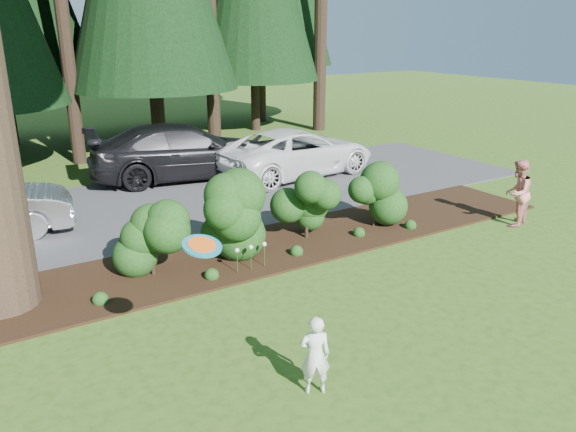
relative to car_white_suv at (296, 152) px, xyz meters
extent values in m
plane|color=#2B4C15|center=(-4.53, -8.27, -0.77)|extent=(80.00, 80.00, 0.00)
cube|color=black|center=(-4.53, -5.02, -0.74)|extent=(16.00, 2.50, 0.05)
cube|color=#38383A|center=(-4.53, -0.77, -0.75)|extent=(22.00, 6.00, 0.03)
sphere|color=#153A12|center=(-6.53, -5.07, -0.11)|extent=(1.08, 1.08, 1.08)
cylinder|color=black|center=(-6.53, -5.07, -0.62)|extent=(0.08, 0.08, 0.30)
sphere|color=#153A12|center=(-4.73, -5.27, 0.17)|extent=(1.35, 1.35, 1.35)
cylinder|color=black|center=(-4.73, -5.27, -0.62)|extent=(0.08, 0.08, 0.30)
sphere|color=#153A12|center=(-2.93, -4.97, 0.06)|extent=(1.26, 1.26, 1.26)
cylinder|color=black|center=(-2.93, -4.97, -0.62)|extent=(0.08, 0.08, 0.30)
sphere|color=#153A12|center=(-1.13, -5.17, -0.05)|extent=(1.17, 1.17, 1.17)
cylinder|color=black|center=(-1.13, -5.17, -0.62)|extent=(0.08, 0.08, 0.30)
cylinder|color=#153A12|center=(-5.13, -5.87, -0.52)|extent=(0.01, 0.01, 0.50)
sphere|color=white|center=(-5.13, -5.87, -0.25)|extent=(0.09, 0.09, 0.09)
cylinder|color=#153A12|center=(-4.83, -5.87, -0.52)|extent=(0.01, 0.01, 0.50)
sphere|color=white|center=(-4.83, -5.87, -0.25)|extent=(0.09, 0.09, 0.09)
cylinder|color=#153A12|center=(-4.53, -5.87, -0.52)|extent=(0.01, 0.01, 0.50)
sphere|color=white|center=(-4.53, -5.87, -0.25)|extent=(0.09, 0.09, 0.09)
cylinder|color=black|center=(-5.53, 5.23, 3.61)|extent=(0.50, 0.50, 8.75)
cylinder|color=black|center=(0.47, 7.23, 3.96)|extent=(0.50, 0.50, 9.45)
cylinder|color=black|center=(2.97, 5.73, 4.66)|extent=(0.50, 0.50, 10.85)
cylinder|color=black|center=(5.47, 7.73, 4.13)|extent=(0.50, 0.50, 9.80)
cylinder|color=black|center=(3.97, 10.23, 4.31)|extent=(0.50, 0.50, 10.15)
imported|color=silver|center=(0.00, 0.00, 0.00)|extent=(5.50, 2.93, 1.47)
imported|color=black|center=(-3.18, 1.53, 0.11)|extent=(6.11, 3.20, 1.69)
imported|color=white|center=(-5.94, -9.66, -0.21)|extent=(0.48, 0.41, 1.10)
imported|color=red|center=(1.88, -6.81, 0.04)|extent=(0.95, 0.84, 1.61)
cylinder|color=#19738D|center=(-7.26, -9.28, 1.45)|extent=(0.47, 0.45, 0.17)
cylinder|color=#FE5D15|center=(-7.26, -9.28, 1.46)|extent=(0.33, 0.31, 0.12)
camera|label=1|loc=(-9.55, -14.80, 3.80)|focal=35.00mm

